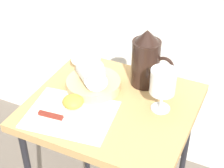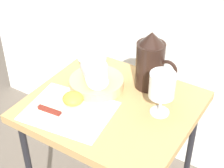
# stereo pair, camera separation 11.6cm
# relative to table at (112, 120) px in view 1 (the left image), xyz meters

# --- Properties ---
(table) EXTENTS (0.55, 0.49, 0.74)m
(table) POSITION_rel_table_xyz_m (0.00, 0.00, 0.00)
(table) COLOR tan
(table) RESTS_ON ground_plane
(linen_napkin) EXTENTS (0.30, 0.25, 0.00)m
(linen_napkin) POSITION_rel_table_xyz_m (-0.10, -0.11, 0.08)
(linen_napkin) COLOR silver
(linen_napkin) RESTS_ON table
(basket_tray) EXTENTS (0.19, 0.19, 0.03)m
(basket_tray) POSITION_rel_table_xyz_m (-0.10, 0.05, 0.09)
(basket_tray) COLOR tan
(basket_tray) RESTS_ON table
(pitcher) EXTENTS (0.15, 0.10, 0.21)m
(pitcher) POSITION_rel_table_xyz_m (0.06, 0.16, 0.17)
(pitcher) COLOR black
(pitcher) RESTS_ON table
(wine_glass_upright) EXTENTS (0.08, 0.08, 0.15)m
(wine_glass_upright) POSITION_rel_table_xyz_m (0.16, 0.04, 0.18)
(wine_glass_upright) COLOR silver
(wine_glass_upright) RESTS_ON table
(wine_glass_tipped_near) EXTENTS (0.14, 0.16, 0.07)m
(wine_glass_tipped_near) POSITION_rel_table_xyz_m (-0.08, 0.04, 0.15)
(wine_glass_tipped_near) COLOR silver
(wine_glass_tipped_near) RESTS_ON basket_tray
(wine_glass_tipped_far) EXTENTS (0.16, 0.15, 0.07)m
(wine_glass_tipped_far) POSITION_rel_table_xyz_m (-0.11, 0.04, 0.15)
(wine_glass_tipped_far) COLOR silver
(wine_glass_tipped_far) RESTS_ON basket_tray
(apple_half_left) EXTENTS (0.07, 0.07, 0.04)m
(apple_half_left) POSITION_rel_table_xyz_m (-0.11, -0.07, 0.10)
(apple_half_left) COLOR #B29938
(apple_half_left) RESTS_ON linen_napkin
(knife) EXTENTS (0.23, 0.04, 0.01)m
(knife) POSITION_rel_table_xyz_m (-0.11, -0.15, 0.09)
(knife) COLOR silver
(knife) RESTS_ON linen_napkin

